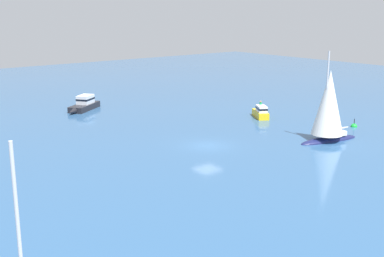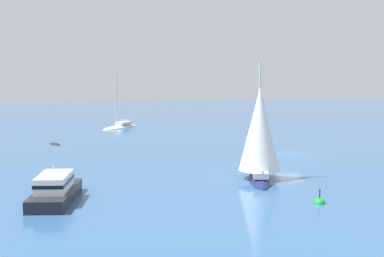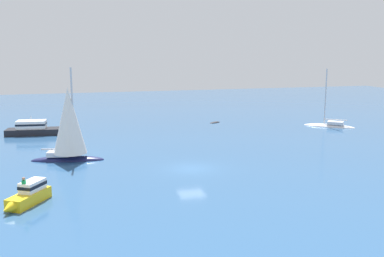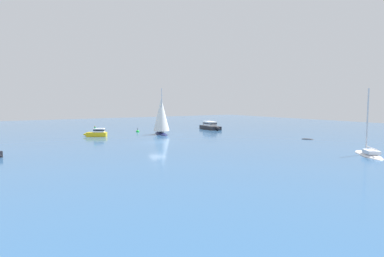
{
  "view_description": "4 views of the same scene",
  "coord_description": "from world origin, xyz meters",
  "px_view_note": "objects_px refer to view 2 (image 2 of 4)",
  "views": [
    {
      "loc": [
        -31.48,
        -36.82,
        13.58
      ],
      "look_at": [
        -3.89,
        -2.35,
        2.85
      ],
      "focal_mm": 46.48,
      "sensor_mm": 36.0,
      "label": 1
    },
    {
      "loc": [
        51.92,
        -18.1,
        9.31
      ],
      "look_at": [
        -6.11,
        -9.26,
        2.12
      ],
      "focal_mm": 49.76,
      "sensor_mm": 36.0,
      "label": 2
    },
    {
      "loc": [
        10.79,
        38.51,
        11.02
      ],
      "look_at": [
        -4.08,
        -14.29,
        1.2
      ],
      "focal_mm": 40.9,
      "sensor_mm": 36.0,
      "label": 3
    },
    {
      "loc": [
        -47.38,
        22.99,
        6.78
      ],
      "look_at": [
        7.81,
        -11.81,
        1.2
      ],
      "focal_mm": 29.73,
      "sensor_mm": 36.0,
      "label": 4
    }
  ],
  "objects_px": {
    "yacht": "(260,136)",
    "channel_buoy": "(319,203)",
    "powerboat": "(56,189)",
    "rib": "(55,144)",
    "sailboat": "(120,126)"
  },
  "relations": [
    {
      "from": "powerboat",
      "to": "channel_buoy",
      "type": "height_order",
      "value": "powerboat"
    },
    {
      "from": "sailboat",
      "to": "yacht",
      "type": "height_order",
      "value": "yacht"
    },
    {
      "from": "rib",
      "to": "channel_buoy",
      "type": "height_order",
      "value": "channel_buoy"
    },
    {
      "from": "yacht",
      "to": "channel_buoy",
      "type": "height_order",
      "value": "yacht"
    },
    {
      "from": "channel_buoy",
      "to": "powerboat",
      "type": "bearing_deg",
      "value": -100.89
    },
    {
      "from": "powerboat",
      "to": "yacht",
      "type": "xyz_separation_m",
      "value": [
        -4.48,
        15.58,
        2.75
      ]
    },
    {
      "from": "yacht",
      "to": "channel_buoy",
      "type": "distance_m",
      "value": 8.84
    },
    {
      "from": "sailboat",
      "to": "rib",
      "type": "bearing_deg",
      "value": 12.75
    },
    {
      "from": "rib",
      "to": "channel_buoy",
      "type": "xyz_separation_m",
      "value": [
        29.52,
        20.24,
        0.01
      ]
    },
    {
      "from": "powerboat",
      "to": "yacht",
      "type": "relative_size",
      "value": 0.88
    },
    {
      "from": "sailboat",
      "to": "channel_buoy",
      "type": "bearing_deg",
      "value": 55.53
    },
    {
      "from": "powerboat",
      "to": "rib",
      "type": "bearing_deg",
      "value": 12.73
    },
    {
      "from": "sailboat",
      "to": "powerboat",
      "type": "xyz_separation_m",
      "value": [
        41.31,
        -5.12,
        0.62
      ]
    },
    {
      "from": "yacht",
      "to": "sailboat",
      "type": "bearing_deg",
      "value": 27.16
    },
    {
      "from": "rib",
      "to": "powerboat",
      "type": "relative_size",
      "value": 0.27
    }
  ]
}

